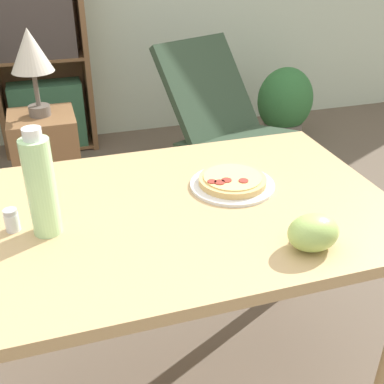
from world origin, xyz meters
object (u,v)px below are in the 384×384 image
(drink_bottle, at_px, (41,186))
(salt_shaker, at_px, (12,220))
(table_lamp, at_px, (31,54))
(pizza_on_plate, at_px, (232,182))
(grape_bunch, at_px, (314,233))
(lounge_chair_far, at_px, (224,146))
(bookshelf, at_px, (41,66))
(side_table, at_px, (49,169))
(potted_plant_floor, at_px, (285,105))

(drink_bottle, xyz_separation_m, salt_shaker, (-0.09, 0.03, -0.11))
(salt_shaker, height_order, table_lamp, table_lamp)
(pizza_on_plate, distance_m, grape_bunch, 0.37)
(salt_shaker, distance_m, lounge_chair_far, 1.87)
(salt_shaker, bearing_deg, pizza_on_plate, 4.91)
(bookshelf, relative_size, side_table, 2.18)
(grape_bunch, distance_m, table_lamp, 1.76)
(lounge_chair_far, height_order, bookshelf, bookshelf)
(potted_plant_floor, bearing_deg, salt_shaker, -133.34)
(side_table, bearing_deg, bookshelf, 87.93)
(side_table, bearing_deg, drink_bottle, -90.01)
(salt_shaker, distance_m, potted_plant_floor, 2.71)
(drink_bottle, distance_m, side_table, 1.50)
(bookshelf, bearing_deg, grape_bunch, -77.53)
(lounge_chair_far, xyz_separation_m, bookshelf, (-1.01, 0.97, 0.33))
(grape_bunch, distance_m, lounge_chair_far, 1.83)
(pizza_on_plate, height_order, lounge_chair_far, lounge_chair_far)
(salt_shaker, bearing_deg, table_lamp, 86.19)
(table_lamp, bearing_deg, bookshelf, 87.93)
(pizza_on_plate, relative_size, potted_plant_floor, 0.45)
(drink_bottle, height_order, table_lamp, drink_bottle)
(lounge_chair_far, bearing_deg, table_lamp, 160.04)
(potted_plant_floor, bearing_deg, table_lamp, -160.95)
(pizza_on_plate, relative_size, bookshelf, 0.19)
(drink_bottle, relative_size, table_lamp, 0.66)
(grape_bunch, relative_size, side_table, 0.22)
(drink_bottle, relative_size, potted_plant_floor, 0.50)
(side_table, distance_m, potted_plant_floor, 1.84)
(grape_bunch, relative_size, bookshelf, 0.10)
(lounge_chair_far, bearing_deg, side_table, 160.04)
(side_table, height_order, table_lamp, table_lamp)
(table_lamp, xyz_separation_m, potted_plant_floor, (1.74, 0.60, -0.63))
(table_lamp, distance_m, potted_plant_floor, 1.94)
(salt_shaker, distance_m, side_table, 1.43)
(salt_shaker, bearing_deg, grape_bunch, -23.26)
(grape_bunch, relative_size, salt_shaker, 2.18)
(potted_plant_floor, bearing_deg, side_table, -160.95)
(drink_bottle, xyz_separation_m, lounge_chair_far, (1.05, 1.43, -0.62))
(grape_bunch, xyz_separation_m, lounge_chair_far, (0.42, 1.70, -0.53))
(lounge_chair_far, height_order, potted_plant_floor, lounge_chair_far)
(bookshelf, bearing_deg, salt_shaker, -93.05)
(salt_shaker, bearing_deg, lounge_chair_far, 50.69)
(grape_bunch, xyz_separation_m, salt_shaker, (-0.72, 0.31, -0.01))
(lounge_chair_far, xyz_separation_m, potted_plant_floor, (0.69, 0.54, 0.01))
(lounge_chair_far, bearing_deg, potted_plant_floor, 15.29)
(grape_bunch, relative_size, table_lamp, 0.31)
(grape_bunch, bearing_deg, drink_bottle, 156.44)
(grape_bunch, xyz_separation_m, table_lamp, (-0.63, 1.64, 0.11))
(grape_bunch, xyz_separation_m, side_table, (-0.63, 1.64, -0.51))
(salt_shaker, bearing_deg, drink_bottle, -21.16)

